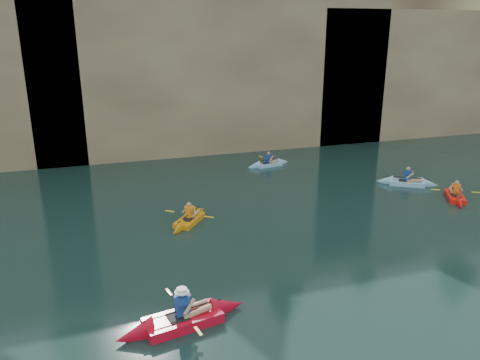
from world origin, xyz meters
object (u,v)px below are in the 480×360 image
object	(u,v)px
main_kayaker	(183,319)
kayaker_red_far	(455,196)
kayaker_orange	(189,219)
kayaker_ltblue_near	(407,182)

from	to	relation	value
main_kayaker	kayaker_red_far	distance (m)	16.25
kayaker_red_far	kayaker_orange	bearing A→B (deg)	115.90
kayaker_orange	kayaker_ltblue_near	distance (m)	12.42
kayaker_ltblue_near	kayaker_red_far	bearing A→B (deg)	-37.80
kayaker_orange	kayaker_ltblue_near	bearing A→B (deg)	-44.69
kayaker_orange	kayaker_ltblue_near	xyz separation A→B (m)	(12.33, 1.46, 0.01)
main_kayaker	kayaker_orange	size ratio (longest dim) A/B	1.40
kayaker_ltblue_near	kayaker_red_far	size ratio (longest dim) A/B	1.01
main_kayaker	kayaker_orange	world-z (taller)	main_kayaker
kayaker_red_far	kayaker_ltblue_near	bearing A→B (deg)	50.64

